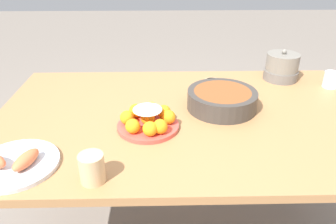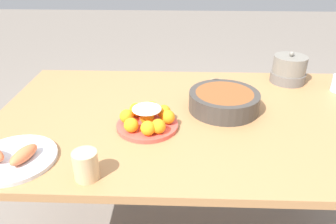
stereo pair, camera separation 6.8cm
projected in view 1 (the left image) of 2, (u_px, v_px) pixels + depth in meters
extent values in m
cylinder|color=#A87547|center=(52.00, 138.00, 1.90)|extent=(0.06, 0.06, 0.71)
cylinder|color=#A87547|center=(304.00, 135.00, 1.93)|extent=(0.06, 0.06, 0.71)
cube|color=#A87547|center=(186.00, 118.00, 1.35)|extent=(1.57, 0.97, 0.03)
cylinder|color=#E04C42|center=(148.00, 126.00, 1.25)|extent=(0.24, 0.24, 0.02)
sphere|color=orange|center=(169.00, 117.00, 1.24)|extent=(0.05, 0.05, 0.05)
sphere|color=orange|center=(164.00, 112.00, 1.28)|extent=(0.05, 0.05, 0.05)
sphere|color=orange|center=(151.00, 108.00, 1.30)|extent=(0.05, 0.05, 0.05)
sphere|color=orange|center=(136.00, 111.00, 1.28)|extent=(0.05, 0.05, 0.05)
sphere|color=orange|center=(127.00, 118.00, 1.23)|extent=(0.05, 0.05, 0.05)
sphere|color=orange|center=(133.00, 126.00, 1.18)|extent=(0.05, 0.05, 0.05)
sphere|color=orange|center=(150.00, 129.00, 1.16)|extent=(0.05, 0.05, 0.05)
sphere|color=orange|center=(160.00, 126.00, 1.18)|extent=(0.05, 0.05, 0.05)
ellipsoid|color=white|center=(148.00, 110.00, 1.21)|extent=(0.11, 0.11, 0.02)
sphere|color=orange|center=(148.00, 118.00, 1.23)|extent=(0.05, 0.05, 0.05)
cylinder|color=#3D3833|center=(222.00, 100.00, 1.38)|extent=(0.29, 0.29, 0.08)
cylinder|color=brown|center=(222.00, 93.00, 1.36)|extent=(0.24, 0.24, 0.01)
cylinder|color=tan|center=(212.00, 82.00, 1.61)|extent=(0.08, 0.08, 0.02)
cylinder|color=#B26623|center=(212.00, 81.00, 1.61)|extent=(0.06, 0.06, 0.01)
cylinder|color=silver|center=(16.00, 164.00, 1.04)|extent=(0.27, 0.27, 0.01)
ellipsoid|color=#E57042|center=(26.00, 160.00, 1.02)|extent=(0.08, 0.12, 0.04)
cylinder|color=#DBB27F|center=(92.00, 168.00, 0.96)|extent=(0.08, 0.08, 0.09)
cylinder|color=white|center=(331.00, 80.00, 1.58)|extent=(0.07, 0.07, 0.08)
cylinder|color=#66605B|center=(280.00, 75.00, 1.67)|extent=(0.17, 0.17, 0.05)
cylinder|color=slate|center=(283.00, 62.00, 1.64)|extent=(0.16, 0.16, 0.09)
sphere|color=slate|center=(284.00, 52.00, 1.61)|extent=(0.02, 0.02, 0.02)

